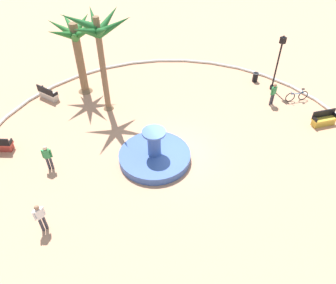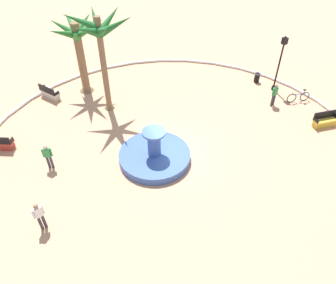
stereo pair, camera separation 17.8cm
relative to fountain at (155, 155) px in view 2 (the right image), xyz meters
name	(u,v)px [view 2 (the right image)]	position (x,y,z in m)	size (l,w,h in m)	color
ground_plane	(174,153)	(-0.06, -1.19, -0.30)	(80.00, 80.00, 0.00)	tan
plaza_curb	(174,152)	(-0.06, -1.19, -0.20)	(23.34, 23.34, 0.20)	silver
fountain	(155,155)	(0.00, 0.00, 0.00)	(4.06, 4.06, 2.04)	#38569E
palm_tree_near_fountain	(100,37)	(6.04, 0.52, 4.80)	(4.27, 3.90, 6.56)	brown
palm_tree_by_curb	(78,42)	(8.98, 1.25, 3.49)	(4.00, 3.94, 5.34)	brown
bench_east	(50,94)	(9.24, 3.85, 0.05)	(1.65, 1.20, 1.00)	beige
bench_west	(0,144)	(5.04, 7.66, 0.05)	(1.24, 1.63, 1.00)	#B73D33
bench_southeast	(325,121)	(-2.22, -11.00, 0.05)	(0.84, 1.67, 1.00)	gold
lamppost	(280,60)	(2.68, -11.10, 2.14)	(0.32, 0.32, 4.17)	black
trash_bin	(257,77)	(4.15, -10.71, 0.09)	(0.46, 0.46, 0.73)	black
bicycle_red_frame	(298,97)	(0.65, -11.52, 0.08)	(0.60, 1.67, 0.94)	black
person_cyclist_helmet	(275,94)	(1.13, -9.63, 0.62)	(0.24, 0.53, 1.65)	#33333D
person_cyclist_photo	(39,215)	(-1.78, 6.56, 0.65)	(0.28, 0.51, 1.69)	#33333D
person_pedestrian_stroll	(48,155)	(2.06, 5.38, 0.61)	(0.31, 0.50, 1.63)	#33333D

